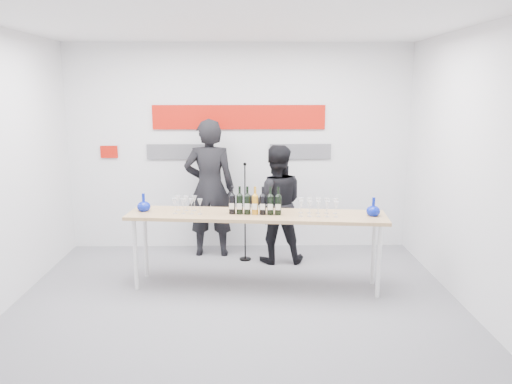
% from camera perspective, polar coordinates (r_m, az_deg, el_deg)
% --- Properties ---
extents(ground, '(5.00, 5.00, 0.00)m').
position_cam_1_polar(ground, '(5.80, -2.15, -12.20)').
color(ground, slate).
rests_on(ground, ground).
extents(back_wall, '(5.00, 0.04, 3.00)m').
position_cam_1_polar(back_wall, '(7.36, -1.94, 5.05)').
color(back_wall, silver).
rests_on(back_wall, ground).
extents(signage, '(3.38, 0.02, 0.79)m').
position_cam_1_polar(signage, '(7.30, -2.40, 7.41)').
color(signage, '#B51207').
rests_on(signage, back_wall).
extents(tasting_table, '(3.08, 0.91, 0.91)m').
position_cam_1_polar(tasting_table, '(5.89, 0.02, -3.13)').
color(tasting_table, tan).
rests_on(tasting_table, ground).
extents(wine_bottles, '(0.62, 0.14, 0.33)m').
position_cam_1_polar(wine_bottles, '(5.81, -0.11, -0.97)').
color(wine_bottles, black).
rests_on(wine_bottles, tasting_table).
extents(decanter_left, '(0.16, 0.16, 0.21)m').
position_cam_1_polar(decanter_left, '(6.13, -12.72, -1.14)').
color(decanter_left, '#081AA0').
rests_on(decanter_left, tasting_table).
extents(decanter_right, '(0.16, 0.16, 0.21)m').
position_cam_1_polar(decanter_right, '(5.92, 13.27, -1.63)').
color(decanter_right, '#081AA0').
rests_on(decanter_right, tasting_table).
extents(glasses_left, '(0.36, 0.25, 0.18)m').
position_cam_1_polar(glasses_left, '(5.97, -7.91, -1.47)').
color(glasses_left, silver).
rests_on(glasses_left, tasting_table).
extents(glasses_right, '(0.48, 0.26, 0.18)m').
position_cam_1_polar(glasses_right, '(5.84, 7.13, -1.74)').
color(glasses_right, silver).
rests_on(glasses_right, tasting_table).
extents(presenter_left, '(0.71, 0.47, 1.95)m').
position_cam_1_polar(presenter_left, '(7.07, -5.32, 0.44)').
color(presenter_left, black).
rests_on(presenter_left, ground).
extents(presenter_right, '(0.79, 0.62, 1.62)m').
position_cam_1_polar(presenter_right, '(6.80, 2.27, -1.41)').
color(presenter_right, black).
rests_on(presenter_right, ground).
extents(mic_stand, '(0.16, 0.16, 1.38)m').
position_cam_1_polar(mic_stand, '(6.94, -1.25, -4.45)').
color(mic_stand, black).
rests_on(mic_stand, ground).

